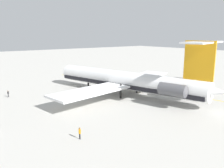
{
  "coord_description": "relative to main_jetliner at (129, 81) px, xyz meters",
  "views": [
    {
      "loc": [
        -49.39,
        45.01,
        14.97
      ],
      "look_at": [
        -5.99,
        11.7,
        3.22
      ],
      "focal_mm": 37.43,
      "sensor_mm": 36.0,
      "label": 1
    }
  ],
  "objects": [
    {
      "name": "ground",
      "position": [
        7.27,
        -7.37,
        -3.74
      ],
      "size": [
        340.55,
        340.55,
        0.0
      ],
      "primitive_type": "plane",
      "color": "#B7B5AD"
    },
    {
      "name": "main_jetliner",
      "position": [
        0.0,
        0.0,
        0.0
      ],
      "size": [
        46.5,
        41.57,
        13.72
      ],
      "rotation": [
        0.0,
        0.0,
        0.25
      ],
      "color": "white",
      "rests_on": "ground"
    },
    {
      "name": "ground_crew_near_nose",
      "position": [
        16.4,
        24.34,
        -2.7
      ],
      "size": [
        0.26,
        0.4,
        1.65
      ],
      "rotation": [
        0.0,
        0.0,
        0.32
      ],
      "color": "black",
      "rests_on": "ground"
    },
    {
      "name": "ground_crew_near_tail",
      "position": [
        -14.31,
        22.18,
        -2.58
      ],
      "size": [
        0.46,
        0.29,
        1.83
      ],
      "rotation": [
        0.0,
        0.0,
        4.87
      ],
      "color": "black",
      "rests_on": "ground"
    },
    {
      "name": "safety_cone_wingtip",
      "position": [
        29.54,
        -12.86,
        -3.47
      ],
      "size": [
        0.4,
        0.4,
        0.55
      ],
      "primitive_type": "cone",
      "color": "#EA590F",
      "rests_on": "ground"
    },
    {
      "name": "taxiway_centreline",
      "position": [
        1.28,
        -8.88,
        -3.74
      ],
      "size": [
        72.71,
        18.18,
        0.01
      ],
      "primitive_type": "cube",
      "rotation": [
        0.0,
        0.0,
        0.24
      ],
      "color": "gold",
      "rests_on": "ground"
    }
  ]
}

